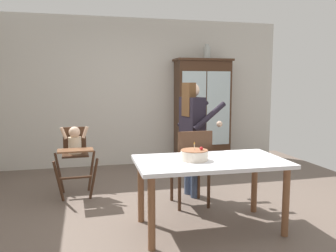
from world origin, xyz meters
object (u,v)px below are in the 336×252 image
(high_chair_with_toddler, at_px, (75,148))
(dining_chair_far_side, at_px, (192,163))
(birthday_cake, at_px, (194,155))
(adult_person, at_px, (193,125))
(ceramic_vase, at_px, (207,52))
(dining_table, at_px, (210,169))
(china_cabinet, at_px, (202,112))

(high_chair_with_toddler, xyz_separation_m, dining_chair_far_side, (1.40, -0.79, -0.10))
(high_chair_with_toddler, xyz_separation_m, birthday_cake, (1.21, -1.42, 0.14))
(adult_person, bearing_deg, birthday_cake, 149.55)
(ceramic_vase, relative_size, dining_chair_far_side, 0.28)
(dining_table, bearing_deg, adult_person, 81.97)
(dining_table, bearing_deg, birthday_cake, 174.35)
(adult_person, bearing_deg, high_chair_with_toddler, 62.89)
(high_chair_with_toddler, height_order, birthday_cake, high_chair_with_toddler)
(ceramic_vase, distance_m, high_chair_with_toddler, 3.12)
(dining_table, distance_m, birthday_cake, 0.23)
(adult_person, relative_size, birthday_cake, 5.47)
(adult_person, bearing_deg, dining_table, 158.45)
(high_chair_with_toddler, bearing_deg, dining_table, -48.38)
(china_cabinet, xyz_separation_m, ceramic_vase, (0.08, 0.00, 1.10))
(ceramic_vase, bearing_deg, china_cabinet, -177.25)
(ceramic_vase, relative_size, high_chair_with_toddler, 0.28)
(high_chair_with_toddler, relative_size, adult_person, 0.62)
(dining_table, bearing_deg, ceramic_vase, 70.67)
(high_chair_with_toddler, relative_size, dining_chair_far_side, 0.99)
(birthday_cake, bearing_deg, adult_person, 73.07)
(ceramic_vase, bearing_deg, high_chair_with_toddler, -149.15)
(dining_table, xyz_separation_m, birthday_cake, (-0.17, 0.02, 0.15))
(ceramic_vase, xyz_separation_m, dining_table, (-1.00, -2.86, -1.44))
(dining_table, bearing_deg, high_chair_with_toddler, 133.93)
(china_cabinet, distance_m, adult_person, 1.95)
(china_cabinet, height_order, dining_chair_far_side, china_cabinet)
(adult_person, height_order, dining_table, adult_person)
(high_chair_with_toddler, height_order, dining_table, high_chair_with_toddler)
(high_chair_with_toddler, distance_m, birthday_cake, 1.87)
(china_cabinet, bearing_deg, high_chair_with_toddler, -148.38)
(birthday_cake, bearing_deg, dining_chair_far_side, 73.65)
(china_cabinet, relative_size, adult_person, 1.29)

